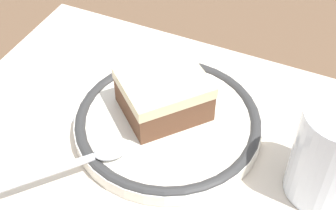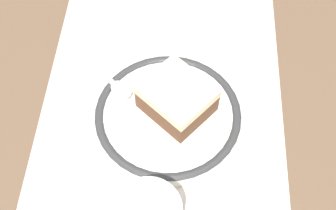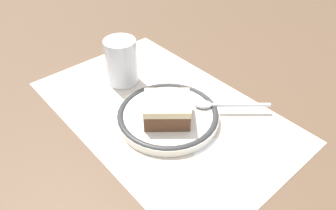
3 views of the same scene
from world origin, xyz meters
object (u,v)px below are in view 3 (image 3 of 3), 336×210
plate (168,115)px  cup (123,64)px  napkin (235,158)px  cake_slice (167,109)px  spoon (220,105)px

plate → cup: size_ratio=1.94×
napkin → cake_slice: bearing=12.9°
cake_slice → napkin: 0.14m
napkin → cup: bearing=1.7°
cake_slice → napkin: bearing=-167.1°
plate → cake_slice: size_ratio=1.75×
napkin → spoon: bearing=-35.2°
spoon → cup: size_ratio=1.21×
plate → cup: bearing=-4.0°
cake_slice → spoon: cake_slice is taller
spoon → napkin: size_ratio=0.88×
spoon → napkin: bearing=144.8°
cup → plate: bearing=176.0°
plate → spoon: size_ratio=1.61×
plate → cake_slice: (-0.01, 0.01, 0.03)m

